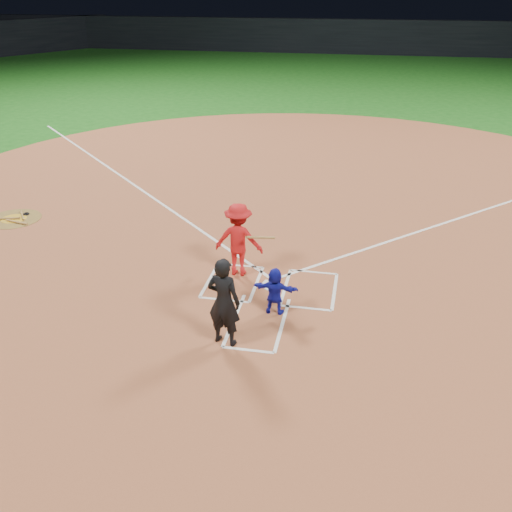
% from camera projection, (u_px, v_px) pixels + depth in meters
% --- Properties ---
extents(ground, '(120.00, 120.00, 0.00)m').
position_uv_depth(ground, '(271.00, 286.00, 14.28)').
color(ground, '#145014').
rests_on(ground, ground).
extents(home_plate_dirt, '(28.00, 28.00, 0.01)m').
position_uv_depth(home_plate_dirt, '(300.00, 202.00, 19.56)').
color(home_plate_dirt, brown).
rests_on(home_plate_dirt, ground).
extents(stadium_wall_far, '(80.00, 1.20, 3.20)m').
position_uv_depth(stadium_wall_far, '(353.00, 37.00, 55.83)').
color(stadium_wall_far, black).
rests_on(stadium_wall_far, ground).
extents(home_plate, '(0.60, 0.60, 0.02)m').
position_uv_depth(home_plate, '(271.00, 285.00, 14.27)').
color(home_plate, white).
rests_on(home_plate, home_plate_dirt).
extents(on_deck_circle, '(1.70, 1.70, 0.01)m').
position_uv_depth(on_deck_circle, '(14.00, 219.00, 18.17)').
color(on_deck_circle, brown).
rests_on(on_deck_circle, home_plate_dirt).
extents(on_deck_logo, '(0.80, 0.80, 0.00)m').
position_uv_depth(on_deck_logo, '(14.00, 219.00, 18.16)').
color(on_deck_logo, '#BF8F16').
rests_on(on_deck_logo, on_deck_circle).
extents(on_deck_bat_a, '(0.56, 0.71, 0.06)m').
position_uv_depth(on_deck_bat_a, '(22.00, 215.00, 18.34)').
color(on_deck_bat_a, olive).
rests_on(on_deck_bat_a, on_deck_circle).
extents(on_deck_bat_b, '(0.82, 0.31, 0.06)m').
position_uv_depth(on_deck_bat_b, '(6.00, 218.00, 18.10)').
color(on_deck_bat_b, olive).
rests_on(on_deck_bat_b, on_deck_circle).
extents(on_deck_bat_c, '(0.83, 0.25, 0.06)m').
position_uv_depth(on_deck_bat_c, '(17.00, 222.00, 17.84)').
color(on_deck_bat_c, '#AA773E').
rests_on(on_deck_bat_c, on_deck_circle).
extents(bat_weight_donut, '(0.19, 0.19, 0.05)m').
position_uv_depth(bat_weight_donut, '(26.00, 214.00, 18.47)').
color(bat_weight_donut, black).
rests_on(bat_weight_donut, on_deck_circle).
extents(catcher, '(1.06, 0.38, 1.12)m').
position_uv_depth(catcher, '(275.00, 291.00, 12.89)').
color(catcher, '#1418A6').
rests_on(catcher, home_plate_dirt).
extents(umpire, '(0.80, 0.61, 1.97)m').
position_uv_depth(umpire, '(224.00, 302.00, 11.64)').
color(umpire, black).
rests_on(umpire, home_plate_dirt).
extents(chalk_markings, '(28.35, 17.32, 0.01)m').
position_uv_depth(chalk_markings, '(297.00, 209.00, 18.93)').
color(chalk_markings, white).
rests_on(chalk_markings, home_plate_dirt).
extents(batter_at_plate, '(1.56, 0.83, 1.92)m').
position_uv_depth(batter_at_plate, '(239.00, 240.00, 14.44)').
color(batter_at_plate, red).
rests_on(batter_at_plate, home_plate_dirt).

